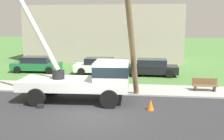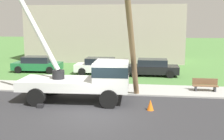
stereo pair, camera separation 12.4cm
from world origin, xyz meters
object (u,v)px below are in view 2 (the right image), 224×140
parked_sedan_black (152,67)px  traffic_cone_ahead (150,105)px  utility_truck (89,77)px  parked_sedan_green (37,64)px  leaning_utility_pole (130,25)px  parked_sedan_white (100,66)px  park_bench (205,85)px

parked_sedan_black → traffic_cone_ahead: bearing=-90.8°
utility_truck → parked_sedan_green: utility_truck is taller
utility_truck → leaning_utility_pole: leaning_utility_pole is taller
parked_sedan_white → park_bench: bearing=-35.3°
traffic_cone_ahead → utility_truck: bearing=160.9°
utility_truck → parked_sedan_black: (3.63, 8.48, -0.70)m
traffic_cone_ahead → parked_sedan_white: bearing=114.0°
utility_truck → parked_sedan_white: utility_truck is taller
traffic_cone_ahead → leaning_utility_pole: bearing=128.1°
utility_truck → leaning_utility_pole: 3.77m
traffic_cone_ahead → parked_sedan_white: size_ratio=0.13×
utility_truck → traffic_cone_ahead: 3.87m
park_bench → traffic_cone_ahead: bearing=-129.3°
leaning_utility_pole → parked_sedan_white: bearing=111.0°
leaning_utility_pole → parked_sedan_green: size_ratio=1.93×
utility_truck → parked_sedan_white: size_ratio=1.55×
parked_sedan_green → utility_truck: bearing=-52.5°
traffic_cone_ahead → parked_sedan_black: (0.13, 9.69, 0.43)m
utility_truck → parked_sedan_black: 9.25m
utility_truck → traffic_cone_ahead: bearing=-19.1°
parked_sedan_white → park_bench: 9.74m
traffic_cone_ahead → park_bench: size_ratio=0.35×
traffic_cone_ahead → parked_sedan_green: parked_sedan_green is taller
traffic_cone_ahead → parked_sedan_white: parked_sedan_white is taller
leaning_utility_pole → park_bench: bearing=30.2°
utility_truck → parked_sedan_black: bearing=66.8°
parked_sedan_black → park_bench: (3.38, -5.39, -0.25)m
parked_sedan_white → parked_sedan_black: same height
traffic_cone_ahead → parked_sedan_black: parked_sedan_black is taller
parked_sedan_white → leaning_utility_pole: bearing=-69.0°
utility_truck → leaning_utility_pole: size_ratio=0.80×
parked_sedan_black → park_bench: bearing=-57.9°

